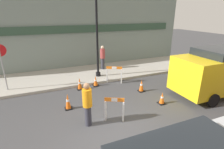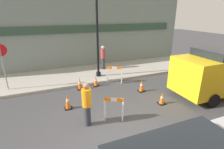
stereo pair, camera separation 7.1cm
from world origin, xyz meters
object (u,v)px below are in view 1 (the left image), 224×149
(person_worker, at_px, (87,103))
(stop_sign, at_px, (1,60))
(streetlamp_post, at_px, (96,14))
(work_van, at_px, (222,69))
(person_pedestrian, at_px, (103,57))

(person_worker, bearing_deg, stop_sign, 83.62)
(person_worker, bearing_deg, streetlamp_post, 25.36)
(stop_sign, bearing_deg, work_van, 151.26)
(streetlamp_post, relative_size, person_worker, 3.44)
(stop_sign, relative_size, person_pedestrian, 1.44)
(streetlamp_post, xyz_separation_m, work_van, (5.03, -4.30, -2.53))
(streetlamp_post, xyz_separation_m, person_pedestrian, (0.76, 1.24, -2.76))
(person_worker, relative_size, work_van, 0.33)
(stop_sign, bearing_deg, streetlamp_post, 175.57)
(stop_sign, relative_size, person_worker, 1.41)
(person_pedestrian, bearing_deg, person_worker, 61.24)
(person_worker, bearing_deg, work_van, -40.57)
(person_worker, distance_m, person_pedestrian, 6.28)
(streetlamp_post, relative_size, work_van, 1.15)
(person_pedestrian, distance_m, work_van, 7.00)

